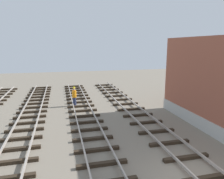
% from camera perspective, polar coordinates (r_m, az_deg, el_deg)
% --- Properties ---
extents(track_near_building, '(2.50, 46.27, 0.32)m').
position_cam_1_polar(track_near_building, '(10.72, 24.63, -20.63)').
color(track_near_building, '#2D2319').
rests_on(track_near_building, ground).
extents(track_worker_foreground, '(0.40, 0.40, 1.87)m').
position_cam_1_polar(track_worker_foreground, '(20.38, -10.11, -1.85)').
color(track_worker_foreground, '#262D4C').
rests_on(track_worker_foreground, ground).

